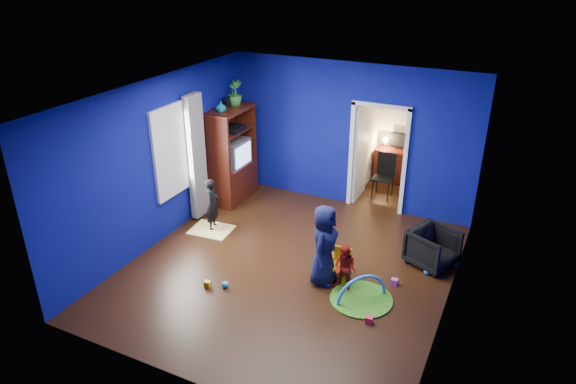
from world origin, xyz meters
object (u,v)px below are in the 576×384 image
at_px(child_navy, 324,245).
at_px(hopper_ball, 326,262).
at_px(vase, 221,107).
at_px(study_desk, 395,166).
at_px(kid_chair, 340,268).
at_px(folding_chair, 383,177).
at_px(tv_armoire, 232,155).
at_px(toddler_red, 345,269).
at_px(child_black, 213,204).
at_px(play_mat, 361,299).
at_px(armchair, 433,248).
at_px(crt_tv, 233,153).

height_order(child_navy, hopper_ball, child_navy).
distance_m(vase, study_desk, 4.23).
xyz_separation_m(kid_chair, study_desk, (-0.27, 4.24, 0.12)).
height_order(vase, folding_chair, vase).
bearing_deg(tv_armoire, toddler_red, -32.71).
bearing_deg(hopper_ball, child_navy, -78.69).
bearing_deg(child_navy, study_desk, -2.82).
height_order(toddler_red, folding_chair, folding_chair).
bearing_deg(folding_chair, child_black, -132.33).
bearing_deg(child_black, child_navy, -121.51).
height_order(child_navy, play_mat, child_navy).
distance_m(armchair, hopper_ball, 1.79).
distance_m(toddler_red, crt_tv, 3.87).
relative_size(crt_tv, folding_chair, 0.76).
relative_size(tv_armoire, play_mat, 2.09).
bearing_deg(play_mat, child_navy, 164.08).
distance_m(armchair, vase, 4.66).
distance_m(hopper_ball, play_mat, 0.90).
bearing_deg(armchair, tv_armoire, 103.45).
xyz_separation_m(hopper_ball, play_mat, (0.75, -0.45, -0.19)).
relative_size(child_black, folding_chair, 1.10).
height_order(toddler_red, play_mat, toddler_red).
xyz_separation_m(toddler_red, folding_chair, (-0.42, 3.48, 0.07)).
xyz_separation_m(vase, study_desk, (2.82, 2.66, -1.69)).
bearing_deg(armchair, folding_chair, 57.80).
relative_size(tv_armoire, hopper_ball, 4.96).
distance_m(toddler_red, kid_chair, 0.29).
bearing_deg(vase, folding_chair, 31.17).
xyz_separation_m(armchair, study_desk, (-1.48, 3.13, 0.05)).
relative_size(child_navy, folding_chair, 1.44).
distance_m(child_navy, vase, 3.61).
xyz_separation_m(crt_tv, hopper_ball, (2.76, -1.75, -0.82)).
bearing_deg(child_navy, crt_tv, 51.34).
bearing_deg(crt_tv, toddler_red, -33.04).
height_order(crt_tv, folding_chair, crt_tv).
bearing_deg(crt_tv, child_navy, -35.35).
distance_m(play_mat, folding_chair, 3.70).
relative_size(armchair, study_desk, 0.80).
distance_m(child_navy, crt_tv, 3.47).
relative_size(child_navy, hopper_ball, 3.34).
xyz_separation_m(tv_armoire, study_desk, (2.82, 2.36, -0.60)).
relative_size(armchair, tv_armoire, 0.36).
bearing_deg(kid_chair, vase, 152.28).
bearing_deg(tv_armoire, folding_chair, 26.49).
distance_m(child_black, play_mat, 3.36).
height_order(crt_tv, study_desk, crt_tv).
bearing_deg(folding_chair, armchair, -55.77).
relative_size(armchair, crt_tv, 1.01).
xyz_separation_m(child_navy, hopper_ball, (-0.05, 0.25, -0.46)).
distance_m(child_navy, hopper_ball, 0.53).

